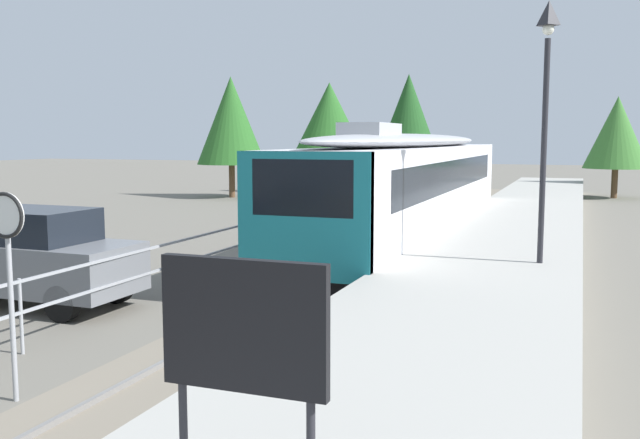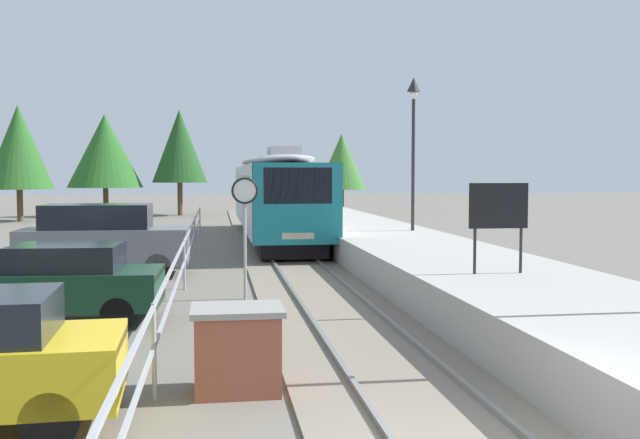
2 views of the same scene
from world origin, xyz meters
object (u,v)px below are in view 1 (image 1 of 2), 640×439
object	(u,v)px
commuter_train	(410,181)
parked_suv_grey	(29,255)
platform_notice_board	(244,335)
speed_limit_sign	(7,244)
platform_lamp_mid_platform	(546,82)

from	to	relation	value
commuter_train	parked_suv_grey	world-z (taller)	commuter_train
platform_notice_board	speed_limit_sign	world-z (taller)	speed_limit_sign
platform_notice_board	speed_limit_sign	bearing A→B (deg)	149.43
platform_notice_board	speed_limit_sign	xyz separation A→B (m)	(-4.90, 2.89, -0.06)
commuter_train	platform_lamp_mid_platform	xyz separation A→B (m)	(4.35, -6.67, 2.48)
platform_notice_board	parked_suv_grey	size ratio (longest dim) A/B	0.39
speed_limit_sign	platform_notice_board	bearing A→B (deg)	-30.57
commuter_train	platform_notice_board	world-z (taller)	commuter_train
speed_limit_sign	commuter_train	bearing A→B (deg)	82.85
platform_lamp_mid_platform	platform_notice_board	bearing A→B (deg)	-96.77
platform_lamp_mid_platform	commuter_train	bearing A→B (deg)	123.12
platform_notice_board	commuter_train	bearing A→B (deg)	99.75
platform_lamp_mid_platform	speed_limit_sign	size ratio (longest dim) A/B	1.91
platform_lamp_mid_platform	parked_suv_grey	size ratio (longest dim) A/B	1.16
platform_lamp_mid_platform	platform_notice_board	world-z (taller)	platform_lamp_mid_platform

